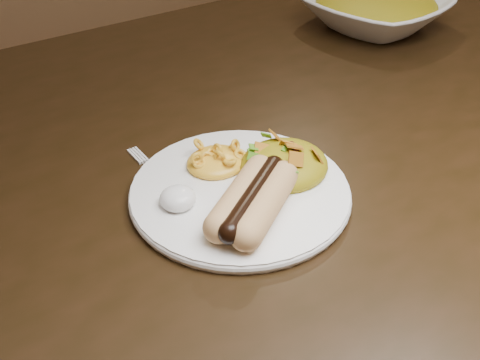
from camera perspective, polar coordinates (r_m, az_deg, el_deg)
table at (r=0.82m, az=2.14°, el=0.34°), size 1.60×0.90×0.75m
plate at (r=0.63m, az=0.00°, el=-1.20°), size 0.30×0.30×0.01m
hotdog at (r=0.58m, az=1.36°, el=-1.95°), size 0.11×0.12×0.03m
mac_and_cheese at (r=0.65m, az=-2.40°, el=2.58°), size 0.08×0.07×0.03m
sour_cream at (r=0.60m, az=-6.36°, el=-1.57°), size 0.04×0.04×0.02m
taco_salad at (r=0.64m, az=4.55°, el=2.36°), size 0.10×0.10×0.05m
fork at (r=0.66m, az=-7.88°, el=-0.08°), size 0.08×0.15×0.00m
serving_bowl at (r=1.10m, az=13.57°, el=16.35°), size 0.29×0.29×0.06m
bowl_filling at (r=1.09m, az=13.72°, el=17.31°), size 0.27×0.27×0.05m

